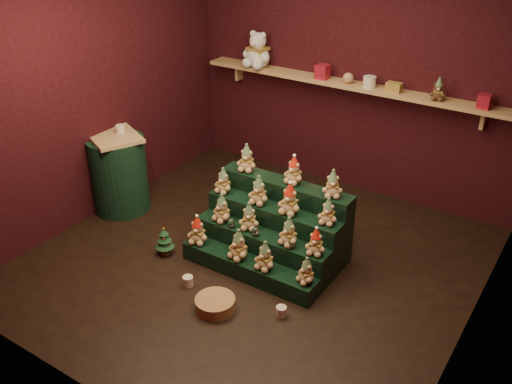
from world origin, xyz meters
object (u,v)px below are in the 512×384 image
Objects in this scene: snow_globe_b at (256,231)px; mini_christmas_tree at (164,241)px; snow_globe_a at (232,223)px; snow_globe_c at (292,244)px; mug_left at (188,281)px; wicker_basket at (215,304)px; side_table at (119,173)px; brown_bear at (438,89)px; riser_tier_front at (248,268)px; white_bear at (258,45)px; mug_right at (281,311)px.

mini_christmas_tree is at bearing -161.05° from snow_globe_b.
snow_globe_a is 0.67m from snow_globe_c.
mug_left is (-0.36, -0.58, -0.36)m from snow_globe_b.
wicker_basket is (0.93, -0.41, -0.10)m from mini_christmas_tree.
side_table reaches higher than mug_left.
snow_globe_a is 2.49m from brown_bear.
snow_globe_b is 2.37m from brown_bear.
snow_globe_c is (0.39, -0.00, -0.00)m from snow_globe_b.
mini_christmas_tree is at bearing -171.05° from riser_tier_front.
snow_globe_c is 0.88× the size of mug_left.
snow_globe_c is 2.30m from side_table.
side_table is (-1.93, 0.29, 0.35)m from riser_tier_front.
white_bear is 2.19m from brown_bear.
riser_tier_front is 15.23× the size of snow_globe_a.
wicker_basket is (0.41, -0.13, 0.01)m from mug_left.
riser_tier_front reaches higher than wicker_basket.
side_table is 2.80× the size of mini_christmas_tree.
snow_globe_c is 2.76m from white_bear.
snow_globe_b is at bearing 98.21° from riser_tier_front.
brown_bear reaches higher than riser_tier_front.
brown_bear is at bearing 73.31° from snow_globe_c.
snow_globe_a is at bearing -139.29° from brown_bear.
brown_bear reaches higher than mini_christmas_tree.
mug_left is 0.43m from wicker_basket.
brown_bear is at bearing 6.17° from white_bear.
riser_tier_front is at bearing -156.47° from snow_globe_c.
mug_right is 0.26× the size of wicker_basket.
white_bear reaches higher than mini_christmas_tree.
mini_christmas_tree is (-0.61, -0.30, -0.25)m from snow_globe_a.
riser_tier_front is 0.46m from snow_globe_a.
snow_globe_a reaches higher than wicker_basket.
snow_globe_b is 1.91m from side_table.
mini_christmas_tree reaches higher than wicker_basket.
snow_globe_c reaches higher than mini_christmas_tree.
mug_right is 0.58m from wicker_basket.
side_table is 1.75m from mug_left.
mug_left is at bearing -142.29° from snow_globe_c.
mug_right is at bearing 24.48° from wicker_basket.
riser_tier_front is at bearing -81.79° from snow_globe_b.
brown_bear reaches higher than snow_globe_c.
side_table is 3.51m from brown_bear.
mug_left is 0.94m from mug_right.
mug_left is at bearing -121.85° from snow_globe_b.
snow_globe_a is 1.03m from mug_right.
brown_bear is (2.87, 1.77, 0.99)m from side_table.
mini_christmas_tree is 2.66m from white_bear.
snow_globe_a is at bearing -180.00° from snow_globe_b.
snow_globe_b is 0.17× the size of white_bear.
snow_globe_c is (0.37, 0.16, 0.31)m from riser_tier_front.
snow_globe_a reaches higher than mini_christmas_tree.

